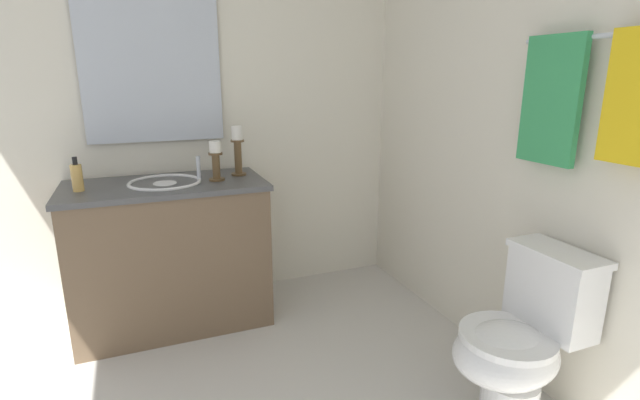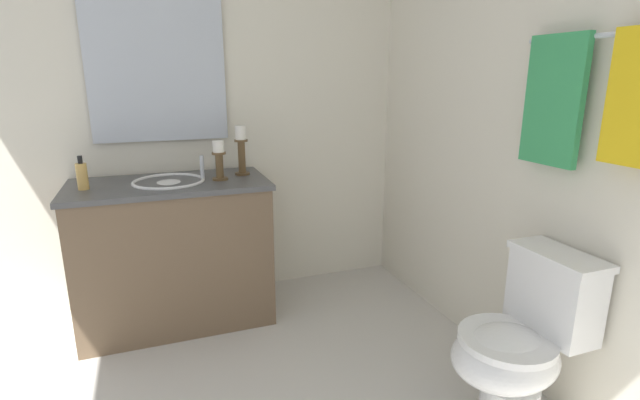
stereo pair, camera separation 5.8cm
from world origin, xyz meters
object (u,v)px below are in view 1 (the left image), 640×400
Objects in this scene: candle_holder_tall at (238,149)px; towel_bar at (603,36)px; mirror at (152,65)px; toilet at (519,341)px; soap_bottle at (77,177)px; towel_center at (636,97)px; sink_basin at (166,190)px; towel_near_vanity at (551,101)px; vanity_cabinet at (171,254)px; candle_holder_short at (216,160)px.

towel_bar reaches higher than candle_holder_tall.
toilet is at bearing 37.40° from mirror.
towel_center is at bearing 51.15° from soap_bottle.
candle_holder_tall is 1.97m from towel_center.
mirror is (-0.28, -0.00, 0.68)m from sink_basin.
towel_near_vanity is at bearing 39.45° from candle_holder_tall.
towel_near_vanity reaches higher than candle_holder_tall.
sink_basin is at bearing 93.78° from soap_bottle.
toilet is at bearing 42.56° from vanity_cabinet.
towel_bar is at bearing 47.14° from sink_basin.
mirror reaches higher than towel_bar.
soap_bottle reaches higher than sink_basin.
soap_bottle is 0.34× the size of towel_near_vanity.
mirror is 3.88× the size of candle_holder_short.
candle_holder_short is at bearing -56.02° from candle_holder_tall.
soap_bottle is 0.38× the size of towel_center.
candle_holder_tall is 0.63× the size of towel_center.
towel_center is at bearing 49.11° from toilet.
towel_center is (1.54, 1.91, 0.44)m from soap_bottle.
towel_near_vanity is 1.12× the size of towel_center.
sink_basin is at bearing -129.34° from towel_near_vanity.
towel_center reaches higher than vanity_cabinet.
sink_basin is 2.23× the size of soap_bottle.
candle_holder_short is at bearing 89.09° from soap_bottle.
towel_near_vanity is 0.36m from towel_center.
towel_bar is (1.45, 1.07, 0.57)m from candle_holder_tall.
mirror is 1.24× the size of towel_bar.
mirror is 2.39m from toilet.
towel_near_vanity is at bearing 50.66° from sink_basin.
towel_near_vanity is (-0.18, -0.02, -0.24)m from towel_bar.
candle_holder_tall is at bearing -143.68° from towel_bar.
towel_center is at bearing 38.72° from mirror.
soap_bottle is 2.26m from toilet.
toilet is (1.39, 1.28, -0.45)m from sink_basin.
sink_basin is 0.86× the size of towel_center.
candle_holder_short is 1.26× the size of soap_bottle.
towel_near_vanity is (-0.18, 0.20, 0.97)m from toilet.
towel_near_vanity is (1.49, 1.48, -0.16)m from mirror.
towel_center is at bearing -5.80° from towel_bar.
vanity_cabinet is at bearing 93.79° from soap_bottle.
towel_near_vanity reaches higher than vanity_cabinet.
mirror is (-0.28, 0.00, 1.07)m from vanity_cabinet.
sink_basin is 1.78× the size of candle_holder_short.
candle_holder_tall is at bearing 95.91° from soap_bottle.
candle_holder_tall reaches higher than vanity_cabinet.
towel_near_vanity reaches higher than candle_holder_short.
candle_holder_tall is (-0.06, 0.43, 0.20)m from sink_basin.
toilet is at bearing -130.89° from towel_center.
vanity_cabinet is 1.47× the size of toilet.
towel_center is at bearing 38.10° from candle_holder_short.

